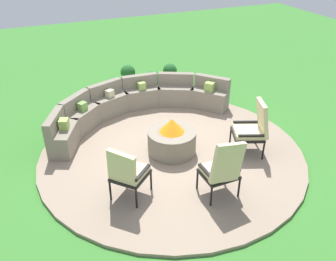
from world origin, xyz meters
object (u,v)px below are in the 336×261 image
(lounge_chair_back_left, at_px, (253,127))
(fire_pit, at_px, (172,139))
(curved_stone_bench, at_px, (133,105))
(potted_plant_0, at_px, (153,80))
(potted_plant_1, at_px, (170,73))
(lounge_chair_front_right, at_px, (222,168))
(lounge_chair_front_left, at_px, (127,172))
(potted_plant_2, at_px, (128,75))

(lounge_chair_back_left, bearing_deg, fire_pit, 88.86)
(curved_stone_bench, bearing_deg, fire_pit, -81.80)
(lounge_chair_back_left, bearing_deg, potted_plant_0, 32.65)
(fire_pit, distance_m, potted_plant_0, 3.17)
(potted_plant_1, bearing_deg, lounge_chair_front_right, -103.46)
(lounge_chair_back_left, distance_m, potted_plant_1, 4.04)
(fire_pit, height_order, lounge_chair_front_left, lounge_chair_front_left)
(lounge_chair_front_left, xyz_separation_m, lounge_chair_front_right, (1.46, -0.58, 0.04))
(fire_pit, bearing_deg, potted_plant_0, 75.87)
(potted_plant_2, bearing_deg, potted_plant_0, -52.78)
(potted_plant_0, bearing_deg, lounge_chair_back_left, -79.01)
(lounge_chair_back_left, xyz_separation_m, potted_plant_1, (-0.08, 4.03, -0.28))
(curved_stone_bench, xyz_separation_m, lounge_chair_front_right, (0.47, -3.34, 0.26))
(fire_pit, bearing_deg, potted_plant_2, 86.15)
(lounge_chair_front_left, bearing_deg, curved_stone_bench, 117.80)
(lounge_chair_front_left, xyz_separation_m, potted_plant_1, (2.66, 4.42, -0.25))
(potted_plant_0, bearing_deg, curved_stone_bench, -127.49)
(fire_pit, xyz_separation_m, potted_plant_1, (1.41, 3.40, -0.01))
(fire_pit, height_order, potted_plant_0, fire_pit)
(curved_stone_bench, relative_size, potted_plant_1, 7.28)
(fire_pit, distance_m, lounge_chair_front_left, 1.63)
(curved_stone_bench, bearing_deg, lounge_chair_back_left, -53.62)
(curved_stone_bench, bearing_deg, lounge_chair_front_left, -109.83)
(lounge_chair_front_left, distance_m, lounge_chair_back_left, 2.77)
(lounge_chair_back_left, relative_size, potted_plant_0, 1.81)
(fire_pit, xyz_separation_m, potted_plant_0, (0.77, 3.08, -0.01))
(fire_pit, distance_m, potted_plant_1, 3.68)
(potted_plant_0, xyz_separation_m, potted_plant_2, (-0.52, 0.69, -0.01))
(lounge_chair_back_left, bearing_deg, potted_plant_2, 37.44)
(lounge_chair_front_right, bearing_deg, potted_plant_1, 75.26)
(curved_stone_bench, height_order, lounge_chair_front_left, lounge_chair_front_left)
(fire_pit, relative_size, potted_plant_2, 1.58)
(lounge_chair_front_left, height_order, lounge_chair_front_right, lounge_chair_front_right)
(lounge_chair_back_left, xyz_separation_m, potted_plant_2, (-1.24, 4.39, -0.30))
(lounge_chair_front_left, distance_m, potted_plant_2, 5.02)
(lounge_chair_front_left, relative_size, lounge_chair_front_right, 0.90)
(lounge_chair_front_left, relative_size, potted_plant_2, 1.68)
(lounge_chair_front_left, bearing_deg, fire_pit, 86.89)
(lounge_chair_front_right, relative_size, potted_plant_0, 1.85)
(lounge_chair_back_left, height_order, potted_plant_1, lounge_chair_back_left)
(potted_plant_1, bearing_deg, curved_stone_bench, -135.07)
(curved_stone_bench, bearing_deg, potted_plant_0, 52.51)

